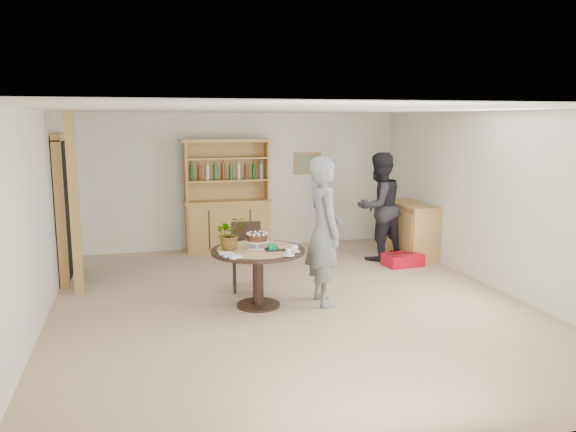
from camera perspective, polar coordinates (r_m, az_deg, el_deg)
The scene contains 17 objects.
ground at distance 7.42m, azimuth 0.24°, elevation -8.91°, with size 7.00×7.00×0.00m, color tan.
room_shell at distance 7.07m, azimuth 0.26°, elevation 4.59°, with size 6.04×7.04×2.52m.
doorway at distance 8.93m, azimuth -21.86°, elevation 0.89°, with size 0.13×1.10×2.18m.
pine_post at distance 8.10m, azimuth -20.90°, elevation 1.12°, with size 0.12×0.12×2.50m, color tan.
hutch at distance 10.28m, azimuth -6.18°, elevation 0.27°, with size 1.62×0.54×2.04m.
sideboard at distance 10.09m, azimuth 12.31°, elevation -1.33°, with size 0.54×1.26×0.94m.
dining_table at distance 7.18m, azimuth -3.06°, elevation -4.54°, with size 1.20×1.20×0.76m.
dining_chair at distance 7.99m, azimuth -4.23°, elevation -3.59°, with size 0.48×0.48×0.95m.
birthday_cake at distance 7.17m, azimuth -3.17°, elevation -2.28°, with size 0.30×0.30×0.20m.
flower_vase at distance 7.09m, azimuth -5.94°, elevation -1.74°, with size 0.38×0.33×0.42m, color #3F7233.
gift_tray at distance 7.07m, azimuth -1.16°, elevation -3.25°, with size 0.30×0.20×0.08m.
coffee_cup_a at distance 6.97m, azimuth 0.63°, elevation -3.33°, with size 0.15×0.15×0.09m.
coffee_cup_b at distance 6.78m, azimuth 0.05°, elevation -3.75°, with size 0.15×0.15×0.08m.
napkins at distance 6.77m, azimuth -5.92°, elevation -3.98°, with size 0.24×0.33×0.03m.
teen_boy at distance 7.23m, azimuth 3.68°, elevation -1.56°, with size 0.70×0.46×1.92m, color slate.
adult_person at distance 9.67m, azimuth 9.22°, elevation 0.97°, with size 0.89×0.69×1.84m, color black.
red_suitcase at distance 9.46m, azimuth 11.58°, elevation -4.36°, with size 0.63×0.45×0.21m.
Camera 1 is at (-1.87, -6.78, 2.38)m, focal length 35.00 mm.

